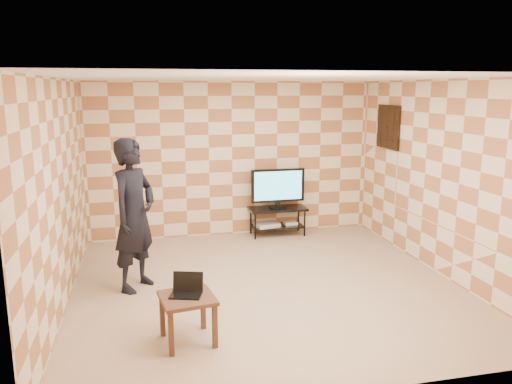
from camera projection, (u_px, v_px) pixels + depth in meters
floor at (266, 285)px, 6.65m from camera, size 5.00×5.00×0.00m
wall_back at (232, 160)px, 8.76m from camera, size 5.00×0.02×2.70m
wall_front at (342, 244)px, 3.99m from camera, size 5.00×0.02×2.70m
wall_left at (59, 195)px, 5.83m from camera, size 0.02×5.00×2.70m
wall_right at (441, 178)px, 6.92m from camera, size 0.02×5.00×2.70m
ceiling at (267, 78)px, 6.10m from camera, size 5.00×5.00×0.02m
wall_art at (388, 127)px, 8.27m from camera, size 0.04×0.72×0.72m
tv_stand at (277, 215)px, 8.88m from camera, size 1.02×0.46×0.50m
tv at (278, 186)px, 8.77m from camera, size 0.96×0.19×0.70m
dvd_player at (267, 225)px, 8.84m from camera, size 0.45×0.36×0.07m
game_console at (290, 223)px, 8.98m from camera, size 0.24×0.18×0.05m
side_table at (187, 304)px, 5.09m from camera, size 0.60×0.60×0.50m
laptop at (187, 289)px, 5.12m from camera, size 0.37×0.33×0.21m
person at (134, 215)px, 6.38m from camera, size 0.81×0.86×1.97m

